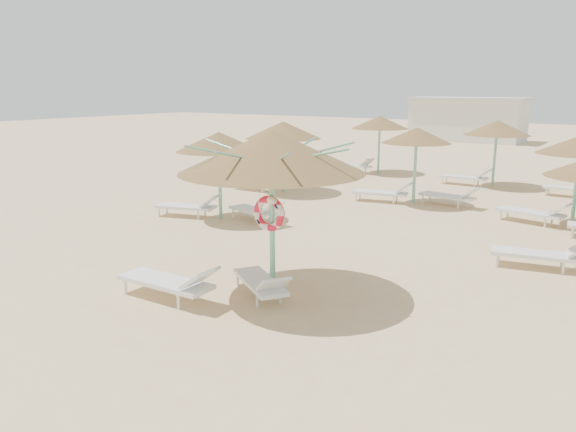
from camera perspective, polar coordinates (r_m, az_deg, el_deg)
The scene contains 6 objects.
ground at distance 11.39m, azimuth -2.80°, elevation -7.56°, with size 120.00×120.00×0.00m, color #D7B983.
main_palapa at distance 10.67m, azimuth -1.66°, elevation 6.50°, with size 3.58×3.58×3.21m.
lounger_main_a at distance 11.01m, azimuth -11.81°, elevation -6.52°, with size 2.15×0.67×0.78m.
lounger_main_b at distance 10.88m, azimuth -2.66°, elevation -6.75°, with size 1.86×1.51×0.68m.
palapa_field at distance 19.33m, azimuth 20.20°, elevation 7.15°, with size 20.26×14.20×2.73m.
service_hut at distance 45.37m, azimuth 17.81°, elevation 9.37°, with size 8.40×4.40×3.25m.
Camera 1 is at (6.32, -8.60, 3.99)m, focal length 35.00 mm.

